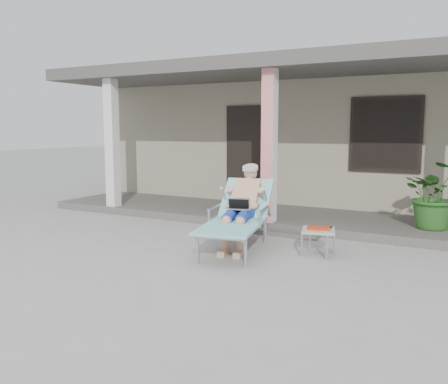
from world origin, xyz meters
The scene contains 8 objects.
ground centered at (0.00, 0.00, 0.00)m, with size 60.00×60.00×0.00m, color #9E9E99.
house centered at (0.00, 6.50, 1.67)m, with size 10.40×5.40×3.30m.
porch_deck centered at (0.00, 3.00, 0.07)m, with size 10.00×2.00×0.15m, color #605B56.
porch_overhang centered at (0.00, 2.95, 2.79)m, with size 10.00×2.30×2.85m.
porch_step centered at (0.00, 1.85, 0.04)m, with size 2.00×0.30×0.07m, color #605B56.
lounger centered at (0.11, 0.79, 0.80)m, with size 1.14×2.06×1.29m.
side_table centered at (1.27, 0.92, 0.34)m, with size 0.54×0.54×0.40m.
potted_palm centered at (2.61, 2.87, 0.70)m, with size 1.00×0.86×1.11m, color #26591E.
Camera 1 is at (3.16, -5.40, 1.77)m, focal length 38.00 mm.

